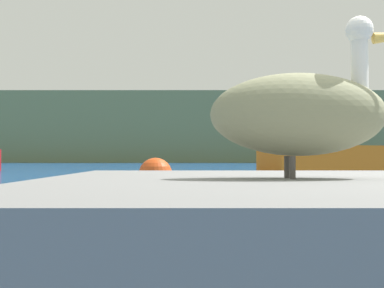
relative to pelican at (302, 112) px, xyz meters
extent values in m
cube|color=#6B7A51|center=(0.83, 71.40, 3.75)|extent=(140.00, 11.01, 9.61)
cube|color=slate|center=(-0.01, 0.00, -0.70)|extent=(2.75, 3.18, 0.70)
ellipsoid|color=gray|center=(-0.01, 0.00, -0.01)|extent=(0.94, 0.46, 0.44)
cylinder|color=white|center=(0.31, 0.00, 0.22)|extent=(0.09, 0.09, 0.34)
sphere|color=white|center=(0.31, 0.00, 0.44)|extent=(0.15, 0.15, 0.15)
cylinder|color=#4C4742|center=(-0.06, 0.08, -0.29)|extent=(0.03, 0.03, 0.12)
cylinder|color=#4C4742|center=(-0.06, -0.08, -0.29)|extent=(0.03, 0.03, 0.12)
cube|color=orange|center=(6.83, 26.07, -0.34)|extent=(7.79, 5.24, 1.43)
cube|color=#2D333D|center=(6.09, 25.75, 1.09)|extent=(2.67, 2.50, 1.42)
cylinder|color=#B2B2B2|center=(4.80, 25.19, 1.87)|extent=(0.12, 0.12, 2.99)
cylinder|color=#3F382D|center=(3.58, 24.66, 0.73)|extent=(0.10, 0.10, 0.70)
sphere|color=#E54C19|center=(-1.43, 9.33, -0.66)|extent=(0.79, 0.79, 0.79)
camera|label=1|loc=(-0.58, -2.76, -0.24)|focal=48.80mm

